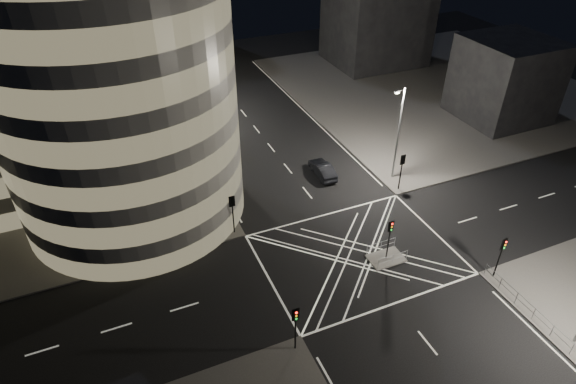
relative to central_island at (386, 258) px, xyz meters
name	(u,v)px	position (x,y,z in m)	size (l,w,h in m)	color
ground	(356,254)	(-2.00, 1.50, -0.07)	(120.00, 120.00, 0.00)	black
sidewalk_far_left	(0,170)	(-31.00, 28.50, 0.00)	(42.00, 42.00, 0.15)	#4E4B49
sidewalk_far_right	(436,87)	(27.00, 28.50, 0.00)	(42.00, 42.00, 0.15)	#4E4B49
central_island	(386,258)	(0.00, 0.00, 0.00)	(3.00, 2.00, 0.15)	slate
office_tower_curved	(51,74)	(-22.74, 20.24, 12.58)	(30.00, 29.00, 27.20)	gray
office_block_rear	(39,23)	(-24.00, 43.50, 11.07)	(24.00, 16.00, 22.00)	gray
building_right_far	(377,14)	(24.00, 41.50, 7.58)	(14.00, 12.00, 15.00)	black
building_right_near	(505,79)	(28.00, 17.50, 5.08)	(10.00, 10.00, 10.00)	black
tree_a	(204,180)	(-12.50, 10.50, 4.90)	(4.65, 4.65, 7.51)	black
tree_b	(188,146)	(-12.50, 16.50, 5.13)	(4.88, 4.88, 7.88)	black
tree_c	(174,119)	(-12.50, 22.50, 5.25)	(4.69, 4.69, 7.88)	black
tree_d	(164,101)	(-12.50, 28.50, 4.76)	(5.09, 5.09, 7.62)	black
tree_e	(154,83)	(-12.50, 34.50, 4.69)	(4.57, 4.57, 7.26)	black
traffic_signal_fl	(232,208)	(-10.80, 8.30, 2.84)	(0.55, 0.22, 4.00)	black
traffic_signal_nl	(295,321)	(-10.80, -5.30, 2.84)	(0.55, 0.22, 4.00)	black
traffic_signal_fr	(402,166)	(6.80, 8.30, 2.84)	(0.55, 0.22, 4.00)	black
traffic_signal_nr	(502,251)	(6.80, -5.30, 2.84)	(0.55, 0.22, 4.00)	black
traffic_signal_island	(390,233)	(0.00, 0.00, 2.84)	(0.55, 0.22, 4.00)	black
street_lamp_left_near	(207,155)	(-11.44, 13.50, 5.47)	(1.25, 0.25, 10.00)	slate
street_lamp_left_far	(167,85)	(-11.44, 31.50, 5.47)	(1.25, 0.25, 10.00)	slate
street_lamp_right_far	(398,131)	(7.44, 10.50, 5.47)	(1.25, 0.25, 10.00)	slate
railing_near_right	(543,322)	(6.30, -10.65, 0.62)	(0.06, 11.70, 1.10)	slate
railing_island_south	(393,260)	(0.00, -0.90, 0.62)	(2.80, 0.06, 1.10)	slate
railing_island_north	(381,246)	(0.00, 0.90, 0.62)	(2.80, 0.06, 1.10)	slate
sedan	(323,169)	(0.87, 13.83, 0.66)	(1.57, 4.49, 1.48)	black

